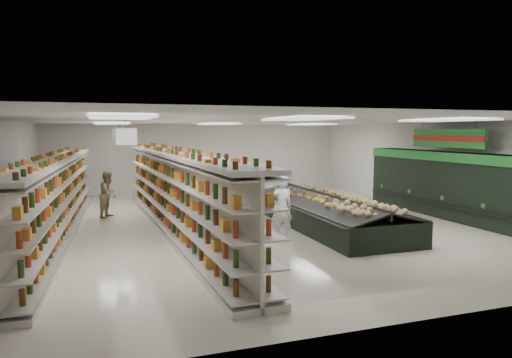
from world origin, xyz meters
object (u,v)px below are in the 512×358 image
object	(u,v)px
produce_island	(326,211)
soda_endcap	(185,177)
gondola_left	(56,201)
shopper_background	(109,194)
gondola_center	(175,195)
shopper_main	(282,208)

from	to	relation	value
produce_island	soda_endcap	world-z (taller)	soda_endcap
gondola_left	shopper_background	distance (m)	2.93
gondola_center	soda_endcap	bearing A→B (deg)	75.19
shopper_main	soda_endcap	bearing A→B (deg)	-85.31
shopper_background	soda_endcap	bearing A→B (deg)	-8.50
gondola_center	shopper_background	world-z (taller)	gondola_center
produce_island	shopper_main	distance (m)	2.29
gondola_center	produce_island	distance (m)	4.56
gondola_center	shopper_background	distance (m)	3.42
produce_island	shopper_background	xyz separation A→B (m)	(-6.24, 3.66, 0.33)
gondola_center	shopper_main	bearing A→B (deg)	-39.89
shopper_background	produce_island	bearing A→B (deg)	-90.88
gondola_left	shopper_background	xyz separation A→B (m)	(1.41, 2.56, -0.20)
gondola_left	soda_endcap	xyz separation A→B (m)	(4.72, 6.80, -0.16)
gondola_left	gondola_center	size ratio (longest dim) A/B	0.94
gondola_left	shopper_main	world-z (taller)	gondola_left
gondola_left	soda_endcap	bearing A→B (deg)	58.01
shopper_main	shopper_background	world-z (taller)	shopper_main
gondola_center	soda_endcap	distance (m)	7.31
produce_island	shopper_background	bearing A→B (deg)	149.66
gondola_center	shopper_background	xyz separation A→B (m)	(-1.79, 2.90, -0.26)
soda_endcap	shopper_background	bearing A→B (deg)	-127.97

